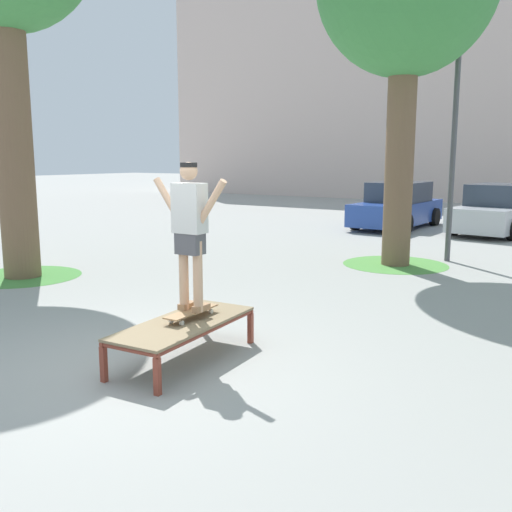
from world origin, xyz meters
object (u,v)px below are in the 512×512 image
object	(u,v)px
skater	(190,226)
car_blue	(397,207)
car_silver	(499,211)
skate_box	(184,326)
skateboard	(192,312)
light_post	(457,85)

from	to	relation	value
skater	car_blue	bearing A→B (deg)	99.85
car_silver	skate_box	bearing A→B (deg)	-93.11
car_blue	car_silver	distance (m)	3.12
skateboard	car_blue	world-z (taller)	car_blue
skateboard	car_silver	xyz separation A→B (m)	(0.77, 13.74, 0.15)
skater	light_post	bearing A→B (deg)	84.46
car_blue	light_post	world-z (taller)	light_post
light_post	skater	bearing A→B (deg)	-95.54
car_blue	light_post	bearing A→B (deg)	-60.17
skate_box	skateboard	bearing A→B (deg)	94.16
skate_box	skater	world-z (taller)	skater
skate_box	car_silver	distance (m)	13.92
car_silver	skater	bearing A→B (deg)	-93.19
skater	light_post	xyz separation A→B (m)	(0.78, 8.02, 2.29)
skate_box	car_silver	size ratio (longest dim) A/B	0.45
skate_box	car_silver	world-z (taller)	car_silver
skate_box	car_blue	distance (m)	13.82
car_blue	car_silver	size ratio (longest dim) A/B	0.97
skate_box	car_blue	bearing A→B (deg)	99.78
skater	car_blue	size ratio (longest dim) A/B	0.40
skateboard	skater	world-z (taller)	skater
skate_box	car_blue	xyz separation A→B (m)	(-2.35, 13.61, 0.28)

